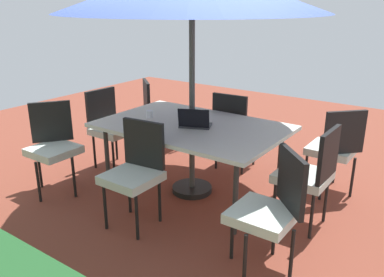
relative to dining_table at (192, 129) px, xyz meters
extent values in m
cube|color=brown|center=(0.00, 0.00, -0.74)|extent=(10.00, 10.00, 0.02)
cube|color=silver|center=(0.00, 0.00, 0.03)|extent=(1.93, 1.26, 0.04)
cylinder|color=#333333|center=(-0.81, -0.48, -0.36)|extent=(0.05, 0.05, 0.74)
cylinder|color=#333333|center=(0.81, -0.48, -0.36)|extent=(0.05, 0.05, 0.74)
cylinder|color=#333333|center=(-0.81, 0.48, -0.36)|extent=(0.05, 0.05, 0.74)
cylinder|color=#333333|center=(0.81, 0.48, -0.36)|extent=(0.05, 0.05, 0.74)
cylinder|color=#4C4C4C|center=(0.00, 0.00, 0.42)|extent=(0.06, 0.06, 2.31)
cylinder|color=black|center=(0.00, 0.00, -0.70)|extent=(0.44, 0.44, 0.06)
cube|color=silver|center=(-1.22, -0.89, -0.24)|extent=(0.46, 0.46, 0.08)
cube|color=black|center=(-1.37, -0.74, 0.02)|extent=(0.33, 0.34, 0.45)
cylinder|color=black|center=(-1.22, -1.14, -0.51)|extent=(0.03, 0.03, 0.45)
cylinder|color=black|center=(-0.97, -0.88, -0.51)|extent=(0.03, 0.03, 0.45)
cylinder|color=black|center=(-1.48, -0.89, -0.51)|extent=(0.03, 0.03, 0.45)
cylinder|color=black|center=(-1.23, -0.63, -0.51)|extent=(0.03, 0.03, 0.45)
cube|color=silver|center=(1.15, -0.90, -0.24)|extent=(0.46, 0.46, 0.08)
cube|color=black|center=(1.29, -0.74, 0.02)|extent=(0.36, 0.32, 0.45)
cylinder|color=black|center=(0.90, -0.92, -0.51)|extent=(0.03, 0.03, 0.45)
cylinder|color=black|center=(1.17, -1.15, -0.51)|extent=(0.03, 0.03, 0.45)
cylinder|color=black|center=(1.14, -0.64, -0.51)|extent=(0.03, 0.03, 0.45)
cylinder|color=black|center=(1.41, -0.88, -0.51)|extent=(0.03, 0.03, 0.45)
cube|color=silver|center=(-1.23, -0.03, -0.24)|extent=(0.46, 0.46, 0.08)
cube|color=black|center=(-1.44, -0.03, 0.02)|extent=(0.05, 0.44, 0.45)
cylinder|color=black|center=(-1.05, -0.22, -0.51)|extent=(0.03, 0.03, 0.45)
cylinder|color=black|center=(-1.04, 0.14, -0.51)|extent=(0.03, 0.03, 0.45)
cylinder|color=black|center=(-1.41, -0.21, -0.51)|extent=(0.03, 0.03, 0.45)
cylinder|color=black|center=(-1.40, 0.15, -0.51)|extent=(0.03, 0.03, 0.45)
cube|color=silver|center=(0.04, 0.90, -0.24)|extent=(0.46, 0.46, 0.08)
cube|color=black|center=(0.06, 0.69, 0.02)|extent=(0.44, 0.09, 0.45)
cylinder|color=black|center=(0.20, 1.10, -0.51)|extent=(0.03, 0.03, 0.45)
cylinder|color=black|center=(-0.16, 1.06, -0.51)|extent=(0.03, 0.03, 0.45)
cylinder|color=black|center=(0.24, 0.74, -0.51)|extent=(0.03, 0.03, 0.45)
cylinder|color=black|center=(-0.12, 0.70, -0.51)|extent=(0.03, 0.03, 0.45)
cube|color=silver|center=(-0.04, -0.90, -0.24)|extent=(0.46, 0.46, 0.08)
cube|color=black|center=(-0.05, -0.69, 0.02)|extent=(0.44, 0.08, 0.45)
cylinder|color=black|center=(-0.20, -1.09, -0.51)|extent=(0.03, 0.03, 0.45)
cylinder|color=black|center=(0.16, -1.06, -0.51)|extent=(0.03, 0.03, 0.45)
cylinder|color=black|center=(-0.23, -0.73, -0.51)|extent=(0.03, 0.03, 0.45)
cylinder|color=black|center=(0.13, -0.70, -0.51)|extent=(0.03, 0.03, 0.45)
cube|color=silver|center=(-1.24, 0.82, -0.24)|extent=(0.46, 0.46, 0.08)
cube|color=black|center=(-1.38, 0.67, 0.02)|extent=(0.34, 0.34, 0.45)
cylinder|color=black|center=(-0.98, 0.82, -0.51)|extent=(0.03, 0.03, 0.45)
cylinder|color=black|center=(-1.23, 1.07, -0.51)|extent=(0.03, 0.03, 0.45)
cylinder|color=black|center=(-1.24, 0.56, -0.51)|extent=(0.03, 0.03, 0.45)
cylinder|color=black|center=(-1.49, 0.82, -0.51)|extent=(0.03, 0.03, 0.45)
cube|color=silver|center=(1.19, 0.00, -0.24)|extent=(0.46, 0.46, 0.08)
cube|color=black|center=(1.40, -0.01, 0.02)|extent=(0.07, 0.44, 0.45)
cylinder|color=black|center=(1.03, 0.19, -0.51)|extent=(0.03, 0.03, 0.45)
cylinder|color=black|center=(1.00, -0.17, -0.51)|extent=(0.03, 0.03, 0.45)
cylinder|color=black|center=(1.38, 0.17, -0.51)|extent=(0.03, 0.03, 0.45)
cylinder|color=black|center=(1.36, -0.19, -0.51)|extent=(0.03, 0.03, 0.45)
cube|color=silver|center=(1.21, 0.87, -0.24)|extent=(0.46, 0.46, 0.08)
cube|color=black|center=(1.38, 0.75, 0.02)|extent=(0.30, 0.37, 0.45)
cylinder|color=black|center=(1.17, 1.13, -0.51)|extent=(0.03, 0.03, 0.45)
cylinder|color=black|center=(0.96, 0.84, -0.51)|extent=(0.03, 0.03, 0.45)
cylinder|color=black|center=(1.46, 0.91, -0.51)|extent=(0.03, 0.03, 0.45)
cylinder|color=black|center=(1.24, 0.62, -0.51)|extent=(0.03, 0.03, 0.45)
cube|color=#2D2D33|center=(-0.06, 0.02, 0.06)|extent=(0.38, 0.33, 0.02)
cube|color=black|center=(-0.11, 0.12, 0.16)|extent=(0.31, 0.18, 0.20)
cylinder|color=white|center=(0.53, 0.06, 0.09)|extent=(0.08, 0.08, 0.08)
camera|label=1|loc=(-2.36, 3.33, 1.31)|focal=37.88mm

